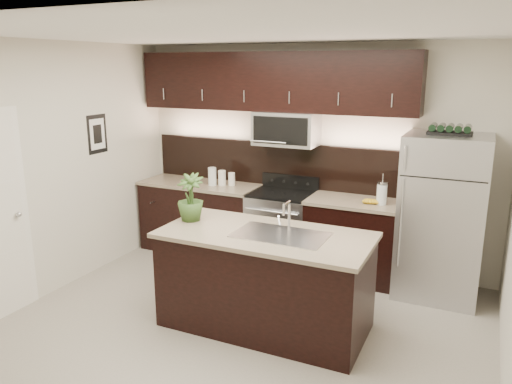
# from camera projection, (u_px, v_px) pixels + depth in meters

# --- Properties ---
(ground) EXTENTS (4.50, 4.50, 0.00)m
(ground) POSITION_uv_depth(u_px,v_px,m) (238.00, 330.00, 4.73)
(ground) COLOR gray
(ground) RESTS_ON ground
(room_walls) EXTENTS (4.52, 4.02, 2.71)m
(room_walls) POSITION_uv_depth(u_px,v_px,m) (223.00, 154.00, 4.33)
(room_walls) COLOR beige
(room_walls) RESTS_ON ground
(counter_run) EXTENTS (3.51, 0.65, 0.94)m
(counter_run) POSITION_uv_depth(u_px,v_px,m) (266.00, 226.00, 6.29)
(counter_run) COLOR black
(counter_run) RESTS_ON ground
(upper_fixtures) EXTENTS (3.49, 0.40, 1.66)m
(upper_fixtures) POSITION_uv_depth(u_px,v_px,m) (274.00, 91.00, 5.99)
(upper_fixtures) COLOR black
(upper_fixtures) RESTS_ON counter_run
(island) EXTENTS (1.96, 0.96, 0.94)m
(island) POSITION_uv_depth(u_px,v_px,m) (265.00, 280.00, 4.71)
(island) COLOR black
(island) RESTS_ON ground
(sink_faucet) EXTENTS (0.84, 0.50, 0.28)m
(sink_faucet) POSITION_uv_depth(u_px,v_px,m) (281.00, 233.00, 4.54)
(sink_faucet) COLOR silver
(sink_faucet) RESTS_ON island
(refrigerator) EXTENTS (0.85, 0.76, 1.76)m
(refrigerator) POSITION_uv_depth(u_px,v_px,m) (442.00, 217.00, 5.29)
(refrigerator) COLOR #B2B2B7
(refrigerator) RESTS_ON ground
(wine_rack) EXTENTS (0.43, 0.27, 0.10)m
(wine_rack) POSITION_uv_depth(u_px,v_px,m) (450.00, 130.00, 5.06)
(wine_rack) COLOR black
(wine_rack) RESTS_ON refrigerator
(plant) EXTENTS (0.31, 0.31, 0.47)m
(plant) POSITION_uv_depth(u_px,v_px,m) (190.00, 197.00, 4.92)
(plant) COLOR #2F4C1E
(plant) RESTS_ON island
(canisters) EXTENTS (0.32, 0.20, 0.23)m
(canisters) POSITION_uv_depth(u_px,v_px,m) (220.00, 177.00, 6.40)
(canisters) COLOR silver
(canisters) RESTS_ON counter_run
(french_press) EXTENTS (0.12, 0.12, 0.34)m
(french_press) POSITION_uv_depth(u_px,v_px,m) (382.00, 193.00, 5.52)
(french_press) COLOR silver
(french_press) RESTS_ON counter_run
(bananas) EXTENTS (0.20, 0.17, 0.06)m
(bananas) POSITION_uv_depth(u_px,v_px,m) (366.00, 201.00, 5.58)
(bananas) COLOR gold
(bananas) RESTS_ON counter_run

